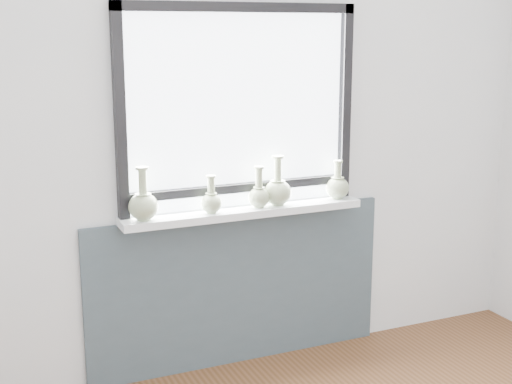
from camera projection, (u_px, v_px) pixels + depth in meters
name	position (u px, v px, depth m)	size (l,w,h in m)	color
back_wall	(236.00, 130.00, 3.74)	(3.60, 0.02, 2.60)	silver
apron_panel	(239.00, 288.00, 3.91)	(1.70, 0.03, 0.86)	#3D4B55
windowsill	(244.00, 212.00, 3.75)	(1.32, 0.18, 0.04)	white
window	(239.00, 104.00, 3.68)	(1.30, 0.06, 1.05)	black
vase_a	(143.00, 204.00, 3.49)	(0.15, 0.15, 0.27)	#A8B98E
vase_b	(211.00, 201.00, 3.63)	(0.11, 0.11, 0.20)	#A8B98E
vase_c	(259.00, 195.00, 3.74)	(0.12, 0.12, 0.22)	#A8B98E
vase_d	(278.00, 190.00, 3.79)	(0.15, 0.15, 0.27)	#A8B98E
vase_e	(337.00, 186.00, 3.94)	(0.13, 0.13, 0.21)	#A8B98E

